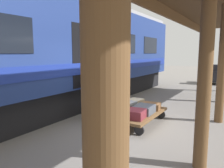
% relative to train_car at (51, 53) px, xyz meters
% --- Properties ---
extents(ground_plane, '(60.00, 60.00, 0.00)m').
position_rel_train_car_xyz_m(ground_plane, '(-3.50, -0.00, -2.06)').
color(ground_plane, slate).
extents(train_car, '(3.02, 16.19, 4.00)m').
position_rel_train_car_xyz_m(train_car, '(0.00, 0.00, 0.00)').
color(train_car, navy).
rests_on(train_car, ground_plane).
extents(luggage_cart, '(1.30, 2.05, 0.34)m').
position_rel_train_car_xyz_m(luggage_cart, '(-3.26, -0.13, -1.77)').
color(luggage_cart, brown).
rests_on(luggage_cart, ground_plane).
extents(suitcase_burgundy_valise, '(0.51, 0.57, 0.23)m').
position_rel_train_car_xyz_m(suitcase_burgundy_valise, '(-3.55, 0.43, -1.61)').
color(suitcase_burgundy_valise, maroon).
rests_on(suitcase_burgundy_valise, luggage_cart).
extents(suitcase_gray_aluminum, '(0.56, 0.49, 0.27)m').
position_rel_train_car_xyz_m(suitcase_gray_aluminum, '(-2.97, -0.13, -1.59)').
color(suitcase_gray_aluminum, '#9EA0A5').
rests_on(suitcase_gray_aluminum, luggage_cart).
extents(suitcase_brown_leather, '(0.58, 0.53, 0.19)m').
position_rel_train_car_xyz_m(suitcase_brown_leather, '(-3.55, -0.69, -1.63)').
color(suitcase_brown_leather, brown).
rests_on(suitcase_brown_leather, luggage_cart).
extents(suitcase_slate_roller, '(0.52, 0.64, 0.23)m').
position_rel_train_car_xyz_m(suitcase_slate_roller, '(-3.55, -0.13, -1.61)').
color(suitcase_slate_roller, '#4C515B').
rests_on(suitcase_slate_roller, luggage_cart).
extents(suitcase_black_hardshell, '(0.40, 0.49, 0.25)m').
position_rel_train_car_xyz_m(suitcase_black_hardshell, '(-2.97, 0.43, -1.60)').
color(suitcase_black_hardshell, black).
rests_on(suitcase_black_hardshell, luggage_cart).
extents(suitcase_cream_canvas, '(0.47, 0.62, 0.23)m').
position_rel_train_car_xyz_m(suitcase_cream_canvas, '(-2.97, -0.69, -1.61)').
color(suitcase_cream_canvas, beige).
rests_on(suitcase_cream_canvas, luggage_cart).
extents(porter_in_overalls, '(0.73, 0.57, 1.70)m').
position_rel_train_car_xyz_m(porter_in_overalls, '(-2.51, -0.35, -1.14)').
color(porter_in_overalls, navy).
rests_on(porter_in_overalls, ground_plane).
extents(porter_by_door, '(0.71, 0.51, 1.70)m').
position_rel_train_car_xyz_m(porter_by_door, '(-2.03, 0.29, -1.14)').
color(porter_by_door, '#332D28').
rests_on(porter_by_door, ground_plane).
extents(baggage_tug, '(1.43, 1.89, 1.30)m').
position_rel_train_car_xyz_m(baggage_tug, '(-4.08, -10.35, -1.43)').
color(baggage_tug, black).
rests_on(baggage_tug, ground_plane).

